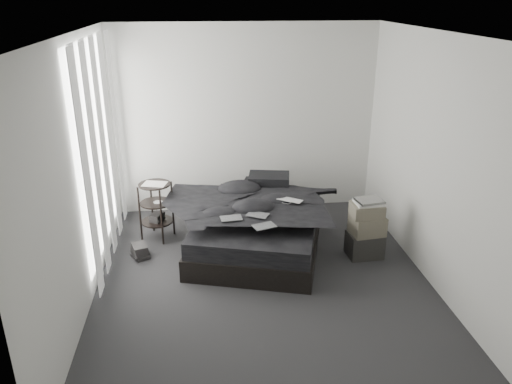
{
  "coord_description": "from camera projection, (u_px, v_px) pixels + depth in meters",
  "views": [
    {
      "loc": [
        -0.6,
        -4.64,
        2.96
      ],
      "look_at": [
        0.0,
        0.8,
        0.75
      ],
      "focal_mm": 35.0,
      "sensor_mm": 36.0,
      "label": 1
    }
  ],
  "objects": [
    {
      "name": "wall_front",
      "position": [
        309.0,
        285.0,
        3.02
      ],
      "size": [
        3.6,
        0.01,
        2.6
      ],
      "primitive_type": "cube",
      "color": "silver",
      "rests_on": "ground"
    },
    {
      "name": "comic_c",
      "position": [
        264.0,
        219.0,
        5.33
      ],
      "size": [
        0.28,
        0.23,
        0.01
      ],
      "primitive_type": "cube",
      "rotation": [
        0.0,
        0.0,
        0.33
      ],
      "color": "black",
      "rests_on": "duvet"
    },
    {
      "name": "duvet",
      "position": [
        258.0,
        207.0,
        5.94
      ],
      "size": [
        1.79,
        1.94,
        0.22
      ],
      "primitive_type": "imported",
      "rotation": [
        0.0,
        0.0,
        -0.28
      ],
      "color": "black",
      "rests_on": "mattress"
    },
    {
      "name": "wall_back",
      "position": [
        246.0,
        120.0,
        6.89
      ],
      "size": [
        3.6,
        0.01,
        2.6
      ],
      "primitive_type": "cube",
      "color": "silver",
      "rests_on": "ground"
    },
    {
      "name": "window_left",
      "position": [
        97.0,
        146.0,
        5.59
      ],
      "size": [
        0.02,
        2.0,
        2.3
      ],
      "primitive_type": "cube",
      "color": "white",
      "rests_on": "wall_left"
    },
    {
      "name": "curtain_left",
      "position": [
        103.0,
        151.0,
        5.62
      ],
      "size": [
        0.06,
        2.12,
        2.48
      ],
      "primitive_type": "cube",
      "color": "white",
      "rests_on": "wall_left"
    },
    {
      "name": "comic_b",
      "position": [
        258.0,
        209.0,
        5.6
      ],
      "size": [
        0.28,
        0.25,
        0.01
      ],
      "primitive_type": "cube",
      "rotation": [
        0.0,
        0.0,
        -0.49
      ],
      "color": "black",
      "rests_on": "duvet"
    },
    {
      "name": "papers",
      "position": [
        155.0,
        184.0,
        6.17
      ],
      "size": [
        0.33,
        0.27,
        0.01
      ],
      "primitive_type": "cube",
      "rotation": [
        0.0,
        0.0,
        -0.26
      ],
      "color": "white",
      "rests_on": "side_stand"
    },
    {
      "name": "art_book_white",
      "position": [
        368.0,
        203.0,
        5.75
      ],
      "size": [
        0.32,
        0.26,
        0.03
      ],
      "primitive_type": "cube",
      "rotation": [
        0.0,
        0.0,
        0.06
      ],
      "color": "silver",
      "rests_on": "box_upper"
    },
    {
      "name": "side_stand",
      "position": [
        157.0,
        211.0,
        6.32
      ],
      "size": [
        0.53,
        0.53,
        0.73
      ],
      "primitive_type": "cylinder",
      "rotation": [
        0.0,
        0.0,
        -0.43
      ],
      "color": "black",
      "rests_on": "floor"
    },
    {
      "name": "wall_left",
      "position": [
        79.0,
        178.0,
        4.77
      ],
      "size": [
        0.01,
        4.2,
        2.6
      ],
      "primitive_type": "cube",
      "color": "silver",
      "rests_on": "ground"
    },
    {
      "name": "laptop",
      "position": [
        288.0,
        196.0,
        5.93
      ],
      "size": [
        0.36,
        0.33,
        0.02
      ],
      "primitive_type": "imported",
      "rotation": [
        0.0,
        0.0,
        -0.59
      ],
      "color": "silver",
      "rests_on": "duvet"
    },
    {
      "name": "ceiling",
      "position": [
        266.0,
        34.0,
        4.47
      ],
      "size": [
        3.6,
        4.2,
        0.01
      ],
      "primitive_type": "cube",
      "color": "white",
      "rests_on": "ground"
    },
    {
      "name": "art_book_snake",
      "position": [
        370.0,
        201.0,
        5.74
      ],
      "size": [
        0.33,
        0.28,
        0.03
      ],
      "primitive_type": "cube",
      "rotation": [
        0.0,
        0.0,
        0.17
      ],
      "color": "silver",
      "rests_on": "art_book_white"
    },
    {
      "name": "comic_a",
      "position": [
        231.0,
        212.0,
        5.52
      ],
      "size": [
        0.25,
        0.18,
        0.01
      ],
      "primitive_type": "cube",
      "rotation": [
        0.0,
        0.0,
        0.1
      ],
      "color": "black",
      "rests_on": "duvet"
    },
    {
      "name": "wall_right",
      "position": [
        438.0,
        164.0,
        5.14
      ],
      "size": [
        0.01,
        4.2,
        2.6
      ],
      "primitive_type": "cube",
      "color": "silver",
      "rests_on": "ground"
    },
    {
      "name": "box_upper",
      "position": [
        367.0,
        210.0,
        5.79
      ],
      "size": [
        0.36,
        0.29,
        0.16
      ],
      "primitive_type": "cube",
      "rotation": [
        0.0,
        0.0,
        0.01
      ],
      "color": "#656050",
      "rests_on": "box_mid"
    },
    {
      "name": "box_lower",
      "position": [
        364.0,
        244.0,
        5.96
      ],
      "size": [
        0.42,
        0.34,
        0.29
      ],
      "primitive_type": "cube",
      "rotation": [
        0.0,
        0.0,
        0.06
      ],
      "color": "black",
      "rests_on": "floor"
    },
    {
      "name": "bed",
      "position": [
        259.0,
        238.0,
        6.15
      ],
      "size": [
        1.9,
        2.21,
        0.26
      ],
      "primitive_type": "cube",
      "rotation": [
        0.0,
        0.0,
        -0.28
      ],
      "color": "black",
      "rests_on": "floor"
    },
    {
      "name": "pillow_upper",
      "position": [
        269.0,
        179.0,
        6.61
      ],
      "size": [
        0.59,
        0.45,
        0.12
      ],
      "primitive_type": "cube",
      "rotation": [
        0.0,
        0.0,
        -0.18
      ],
      "color": "black",
      "rests_on": "pillow_lower"
    },
    {
      "name": "floor_books",
      "position": [
        140.0,
        252.0,
        5.94
      ],
      "size": [
        0.24,
        0.27,
        0.16
      ],
      "primitive_type": "cube",
      "rotation": [
        0.0,
        0.0,
        0.44
      ],
      "color": "black",
      "rests_on": "floor"
    },
    {
      "name": "pillow_lower",
      "position": [
        264.0,
        187.0,
        6.68
      ],
      "size": [
        0.65,
        0.53,
        0.13
      ],
      "primitive_type": "cube",
      "rotation": [
        0.0,
        0.0,
        -0.28
      ],
      "color": "black",
      "rests_on": "mattress"
    },
    {
      "name": "mattress",
      "position": [
        259.0,
        221.0,
        6.06
      ],
      "size": [
        1.83,
        2.15,
        0.2
      ],
      "primitive_type": "cube",
      "rotation": [
        0.0,
        0.0,
        -0.28
      ],
      "color": "black",
      "rests_on": "bed"
    },
    {
      "name": "box_mid",
      "position": [
        367.0,
        225.0,
        5.85
      ],
      "size": [
        0.41,
        0.34,
        0.23
      ],
      "primitive_type": "cube",
      "rotation": [
        0.0,
        0.0,
        0.13
      ],
      "color": "#656050",
      "rests_on": "box_lower"
    },
    {
      "name": "floor",
      "position": [
        264.0,
        283.0,
        5.44
      ],
      "size": [
        3.6,
        4.2,
        0.01
      ],
      "primitive_type": "cube",
      "color": "#2A2A2C",
      "rests_on": "ground"
    }
  ]
}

